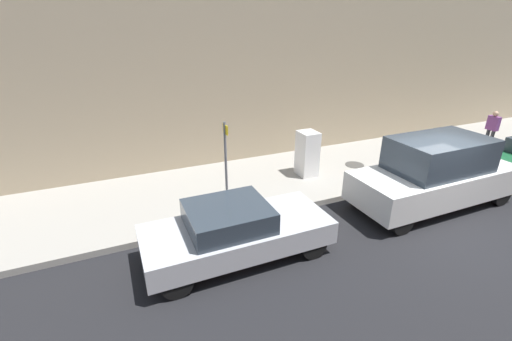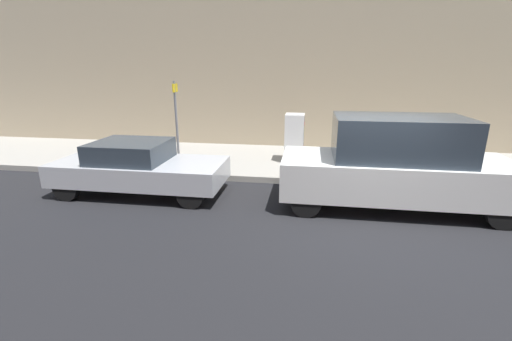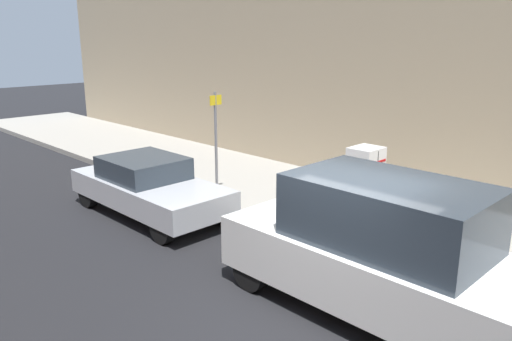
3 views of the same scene
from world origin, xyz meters
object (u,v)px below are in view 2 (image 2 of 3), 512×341
Objects in this scene: parked_sedan_silver at (139,167)px; parked_van_white at (395,164)px; discarded_refrigerator at (294,138)px; street_sign_post at (177,121)px.

parked_van_white is at bearing 90.00° from parked_sedan_silver.
discarded_refrigerator reaches higher than parked_sedan_silver.
discarded_refrigerator is 0.60× the size of street_sign_post.
parked_van_white is at bearing 73.36° from street_sign_post.
discarded_refrigerator is 4.99m from parked_sedan_silver.
parked_van_white is (3.17, 2.44, 0.09)m from discarded_refrigerator.
street_sign_post is at bearing -67.61° from discarded_refrigerator.
street_sign_post is 0.51× the size of parked_van_white.
parked_sedan_silver is 0.85× the size of parked_van_white.
parked_van_white is at bearing 37.55° from discarded_refrigerator.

